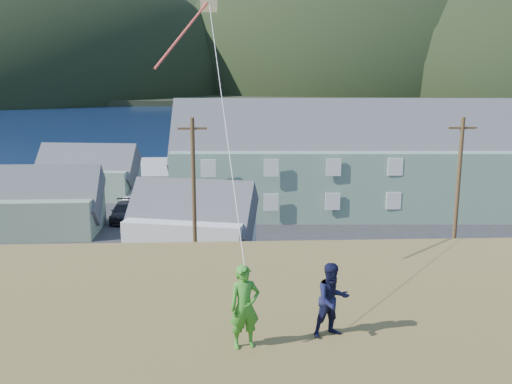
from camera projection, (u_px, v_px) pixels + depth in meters
ground at (178, 300)px, 31.79m from camera, size 900.00×900.00×0.00m
grass_strip at (174, 314)px, 29.83m from camera, size 110.00×8.00×0.10m
waterfront_lot at (195, 220)px, 48.38m from camera, size 72.00×36.00×0.12m
wharf at (158, 169)px, 70.49m from camera, size 26.00×14.00×0.90m
far_shore at (225, 88)px, 353.82m from camera, size 900.00×320.00×2.00m
far_hills at (290, 89)px, 305.76m from camera, size 760.00×265.00×143.00m
lodge at (368, 160)px, 50.51m from camera, size 34.95×11.26×12.15m
shed_palegreen_near at (43, 204)px, 44.03m from camera, size 8.89×5.63×6.42m
shed_white at (192, 225)px, 37.78m from camera, size 9.19×7.14×6.51m
shed_palegreen_far at (88, 173)px, 56.51m from camera, size 10.32×6.70×6.52m
utility_poles at (175, 208)px, 32.21m from camera, size 35.45×0.24×9.88m
parked_cars at (111, 201)px, 52.04m from camera, size 24.75×13.82×1.53m
kite_flyer_green at (245, 307)px, 11.14m from camera, size 0.70×0.55×1.68m
kite_flyer_navy at (332, 300)px, 11.62m from camera, size 0.91×0.80×1.56m
kite_rig at (205, 8)px, 15.19m from camera, size 1.04×3.12×8.04m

